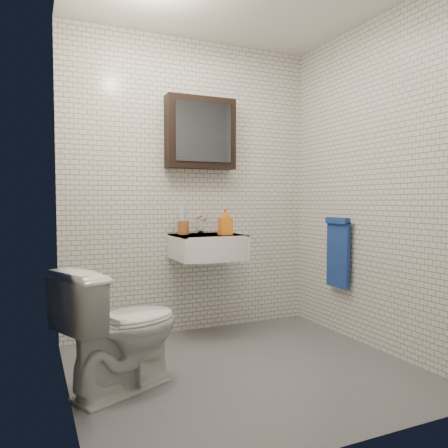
% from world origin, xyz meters
% --- Properties ---
extents(ground, '(2.20, 2.00, 0.01)m').
position_xyz_m(ground, '(0.00, 0.00, 0.01)').
color(ground, '#52555A').
rests_on(ground, ground).
extents(room_shell, '(2.22, 2.02, 2.51)m').
position_xyz_m(room_shell, '(0.00, 0.00, 1.47)').
color(room_shell, silver).
rests_on(room_shell, ground).
extents(washbasin, '(0.55, 0.50, 0.20)m').
position_xyz_m(washbasin, '(0.05, 0.73, 0.76)').
color(washbasin, white).
rests_on(washbasin, room_shell).
extents(faucet, '(0.06, 0.20, 0.15)m').
position_xyz_m(faucet, '(0.05, 0.93, 0.92)').
color(faucet, silver).
rests_on(faucet, washbasin).
extents(mirror_cabinet, '(0.60, 0.15, 0.60)m').
position_xyz_m(mirror_cabinet, '(0.05, 0.93, 1.70)').
color(mirror_cabinet, black).
rests_on(mirror_cabinet, room_shell).
extents(towel_rail, '(0.09, 0.30, 0.58)m').
position_xyz_m(towel_rail, '(1.04, 0.35, 0.72)').
color(towel_rail, silver).
rests_on(towel_rail, room_shell).
extents(toothbrush_cup, '(0.10, 0.10, 0.25)m').
position_xyz_m(toothbrush_cup, '(-0.13, 0.87, 0.91)').
color(toothbrush_cup, '#9C5627').
rests_on(toothbrush_cup, washbasin).
extents(soap_bottle, '(0.10, 0.10, 0.22)m').
position_xyz_m(soap_bottle, '(0.16, 0.67, 0.96)').
color(soap_bottle, orange).
rests_on(soap_bottle, washbasin).
extents(toilet, '(0.84, 0.68, 0.75)m').
position_xyz_m(toilet, '(-0.80, 0.03, 0.37)').
color(toilet, white).
rests_on(toilet, ground).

